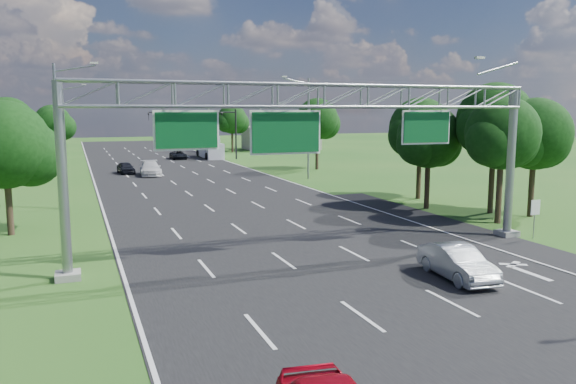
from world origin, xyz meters
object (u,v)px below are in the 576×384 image
traffic_signal (211,123)px  box_truck (210,147)px  regulatory_sign (535,211)px  sign_gantry (323,109)px  silver_sedan (457,262)px

traffic_signal → box_truck: 5.18m
regulatory_sign → traffic_signal: size_ratio=0.17×
sign_gantry → box_truck: bearing=82.3°
traffic_signal → box_truck: size_ratio=1.44×
sign_gantry → traffic_signal: bearing=82.3°
regulatory_sign → silver_sedan: (-8.51, -4.56, -0.82)m
regulatory_sign → silver_sedan: bearing=-151.8°
sign_gantry → silver_sedan: (3.56, -5.58, -6.21)m
sign_gantry → box_truck: size_ratio=2.78×
silver_sedan → sign_gantry: bearing=127.6°
traffic_signal → box_truck: traffic_signal is taller
traffic_signal → silver_sedan: bearing=-93.5°
sign_gantry → traffic_signal: (7.15, 53.00, -1.72)m
regulatory_sign → box_truck: box_truck is taller
regulatory_sign → silver_sedan: regulatory_sign is taller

